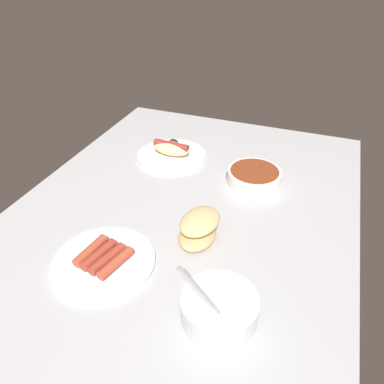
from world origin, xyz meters
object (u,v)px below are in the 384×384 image
plate_hotdog_assembled (172,152)px  bread_stack (199,228)px  bowl_chili (254,176)px  bowl_coleslaw (219,307)px  plate_sausages (104,260)px

plate_hotdog_assembled → bread_stack: size_ratio=1.65×
bowl_chili → bowl_coleslaw: size_ratio=1.05×
bowl_coleslaw → plate_sausages: (-4.47, -28.53, -1.97)cm
plate_hotdog_assembled → plate_sausages: plate_hotdog_assembled is taller
bread_stack → plate_sausages: bread_stack is taller
bread_stack → bowl_coleslaw: bowl_coleslaw is taller
plate_hotdog_assembled → plate_sausages: bearing=5.6°
plate_hotdog_assembled → bowl_coleslaw: bowl_coleslaw is taller
plate_hotdog_assembled → bowl_coleslaw: (54.97, 33.48, 1.10)cm
bowl_coleslaw → plate_sausages: size_ratio=0.65×
bread_stack → plate_sausages: (15.10, -17.34, -2.66)cm
plate_hotdog_assembled → bread_stack: (35.41, 22.29, 1.80)cm
bread_stack → bowl_coleslaw: (19.57, 11.19, -0.70)cm
plate_hotdog_assembled → bread_stack: bearing=32.2°
bowl_coleslaw → bread_stack: bearing=-150.2°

